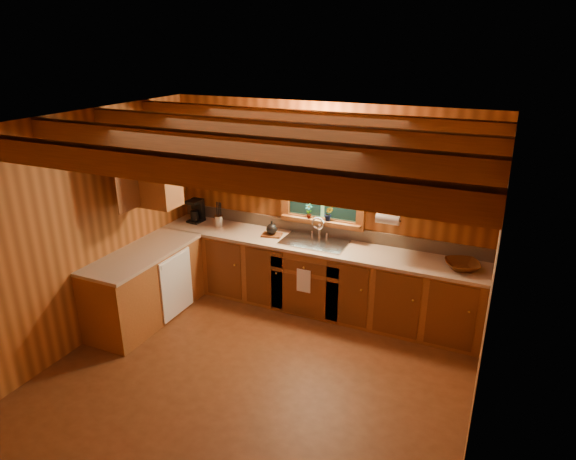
# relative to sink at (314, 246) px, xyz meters

# --- Properties ---
(room) EXTENTS (4.20, 4.20, 4.20)m
(room) POSITION_rel_sink_xyz_m (0.00, -1.60, 0.44)
(room) COLOR #5C3016
(room) RESTS_ON ground
(ceiling_beams) EXTENTS (4.20, 2.54, 0.18)m
(ceiling_beams) POSITION_rel_sink_xyz_m (0.00, -1.60, 1.63)
(ceiling_beams) COLOR brown
(ceiling_beams) RESTS_ON room
(base_cabinets) EXTENTS (4.20, 2.22, 0.86)m
(base_cabinets) POSITION_rel_sink_xyz_m (-0.49, -0.32, -0.43)
(base_cabinets) COLOR brown
(base_cabinets) RESTS_ON ground
(countertop) EXTENTS (4.20, 2.24, 0.04)m
(countertop) POSITION_rel_sink_xyz_m (-0.48, -0.31, 0.02)
(countertop) COLOR tan
(countertop) RESTS_ON base_cabinets
(backsplash) EXTENTS (4.20, 0.02, 0.16)m
(backsplash) POSITION_rel_sink_xyz_m (0.00, 0.28, 0.12)
(backsplash) COLOR tan
(backsplash) RESTS_ON room
(dishwasher_panel) EXTENTS (0.02, 0.60, 0.80)m
(dishwasher_panel) POSITION_rel_sink_xyz_m (-1.47, -0.92, -0.43)
(dishwasher_panel) COLOR white
(dishwasher_panel) RESTS_ON base_cabinets
(upper_cabinets) EXTENTS (4.19, 1.77, 0.78)m
(upper_cabinets) POSITION_rel_sink_xyz_m (-0.56, -0.18, 0.98)
(upper_cabinets) COLOR brown
(upper_cabinets) RESTS_ON room
(window) EXTENTS (1.12, 0.08, 1.00)m
(window) POSITION_rel_sink_xyz_m (0.00, 0.26, 0.67)
(window) COLOR brown
(window) RESTS_ON room
(window_sill) EXTENTS (1.06, 0.14, 0.04)m
(window_sill) POSITION_rel_sink_xyz_m (0.00, 0.22, 0.26)
(window_sill) COLOR brown
(window_sill) RESTS_ON room
(wall_sconce) EXTENTS (0.45, 0.21, 0.17)m
(wall_sconce) POSITION_rel_sink_xyz_m (0.00, 0.14, 1.31)
(wall_sconce) COLOR black
(wall_sconce) RESTS_ON room
(paper_towel_roll) EXTENTS (0.27, 0.11, 0.11)m
(paper_towel_roll) POSITION_rel_sink_xyz_m (0.92, -0.07, 0.51)
(paper_towel_roll) COLOR white
(paper_towel_roll) RESTS_ON upper_cabinets
(dish_towel) EXTENTS (0.18, 0.01, 0.30)m
(dish_towel) POSITION_rel_sink_xyz_m (0.00, -0.34, -0.34)
(dish_towel) COLOR white
(dish_towel) RESTS_ON base_cabinets
(sink) EXTENTS (0.82, 0.48, 0.43)m
(sink) POSITION_rel_sink_xyz_m (0.00, 0.00, 0.00)
(sink) COLOR silver
(sink) RESTS_ON countertop
(coffee_maker) EXTENTS (0.18, 0.23, 0.32)m
(coffee_maker) POSITION_rel_sink_xyz_m (-1.80, 0.07, 0.20)
(coffee_maker) COLOR black
(coffee_maker) RESTS_ON countertop
(utensil_crock) EXTENTS (0.12, 0.12, 0.35)m
(utensil_crock) POSITION_rel_sink_xyz_m (-1.40, 0.02, 0.13)
(utensil_crock) COLOR silver
(utensil_crock) RESTS_ON countertop
(cutting_board) EXTENTS (0.28, 0.23, 0.02)m
(cutting_board) POSITION_rel_sink_xyz_m (-0.59, -0.01, 0.06)
(cutting_board) COLOR #623115
(cutting_board) RESTS_ON countertop
(teakettle) EXTENTS (0.14, 0.14, 0.18)m
(teakettle) POSITION_rel_sink_xyz_m (-0.59, -0.01, 0.14)
(teakettle) COLOR black
(teakettle) RESTS_ON cutting_board
(wicker_basket) EXTENTS (0.48, 0.48, 0.09)m
(wicker_basket) POSITION_rel_sink_xyz_m (1.78, -0.04, 0.09)
(wicker_basket) COLOR #48230C
(wicker_basket) RESTS_ON countertop
(potted_plant_left) EXTENTS (0.11, 0.09, 0.20)m
(potted_plant_left) POSITION_rel_sink_xyz_m (-0.16, 0.19, 0.38)
(potted_plant_left) COLOR #623115
(potted_plant_left) RESTS_ON window_sill
(potted_plant_right) EXTENTS (0.12, 0.10, 0.19)m
(potted_plant_right) POSITION_rel_sink_xyz_m (0.11, 0.21, 0.38)
(potted_plant_right) COLOR #623115
(potted_plant_right) RESTS_ON window_sill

